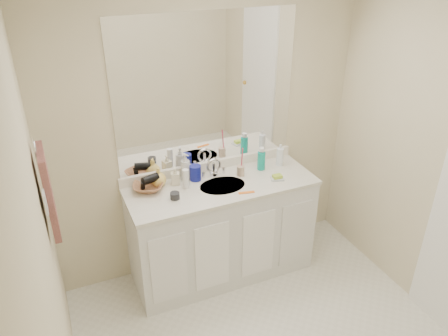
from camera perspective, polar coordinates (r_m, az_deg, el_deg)
wall_back at (r=3.55m, az=-2.11°, el=4.40°), size 2.60×0.02×2.40m
wall_left at (r=2.24m, az=-21.58°, el=-13.74°), size 0.02×2.60×2.40m
vanity_cabinet at (r=3.71m, az=-0.31°, el=-8.21°), size 1.50×0.55×0.85m
countertop at (r=3.47m, az=-0.33°, el=-2.34°), size 1.52×0.57×0.03m
backsplash at (r=3.66m, az=-1.95°, el=0.29°), size 1.52×0.03×0.08m
sink_basin at (r=3.45m, az=-0.20°, el=-2.45°), size 0.37×0.37×0.02m
faucet at (r=3.57m, az=-1.35°, el=-0.18°), size 0.02×0.02×0.11m
mirror at (r=3.41m, az=-2.18°, el=9.91°), size 1.48×0.01×1.20m
blue_mug at (r=3.50m, az=-3.75°, el=-0.63°), size 0.12×0.12×0.13m
tan_cup at (r=3.57m, az=2.18°, el=-0.36°), size 0.07×0.07×0.08m
toothbrush at (r=3.53m, az=2.36°, el=1.21°), size 0.02×0.04×0.20m
mouthwash_bottle at (r=3.66m, az=4.89°, el=0.94°), size 0.08×0.08×0.16m
clear_pump_bottle at (r=3.75m, az=7.31°, el=1.45°), size 0.07×0.07×0.15m
soap_dish at (r=3.56m, az=6.96°, el=-1.36°), size 0.12×0.11×0.01m
green_soap at (r=3.55m, az=6.98°, el=-1.10°), size 0.08×0.06×0.03m
orange_comb at (r=3.35m, az=2.96°, el=-3.21°), size 0.13×0.05×0.01m
dark_jar at (r=3.29m, az=-6.44°, el=-3.62°), size 0.08×0.08×0.05m
extra_white_bottle at (r=3.39m, az=-5.01°, el=-1.42°), size 0.05×0.05×0.16m
soap_bottle_white at (r=3.50m, az=-5.07°, el=0.21°), size 0.11×0.11×0.22m
soap_bottle_cream at (r=3.45m, az=-6.37°, el=-1.02°), size 0.08×0.08×0.15m
soap_bottle_yellow at (r=3.45m, az=-8.55°, el=-1.16°), size 0.15×0.15×0.15m
wicker_basket at (r=3.43m, az=-9.86°, el=-2.38°), size 0.30×0.30×0.06m
hair_dryer at (r=3.40m, az=-9.62°, el=-1.42°), size 0.14×0.10×0.07m
towel_ring at (r=2.72m, az=-23.47°, el=2.45°), size 0.01×0.11×0.11m
hand_towel at (r=2.85m, az=-21.94°, el=-2.91°), size 0.04×0.32×0.55m
switch_plate at (r=2.66m, az=-22.30°, el=-4.12°), size 0.01×0.08×0.13m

